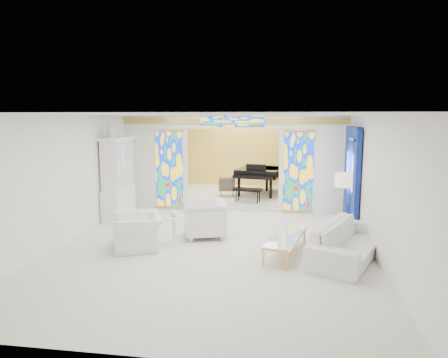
% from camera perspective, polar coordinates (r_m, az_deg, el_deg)
% --- Properties ---
extents(floor, '(12.00, 12.00, 0.00)m').
position_cam_1_polar(floor, '(10.87, -0.06, -6.90)').
color(floor, silver).
rests_on(floor, ground).
extents(ceiling, '(7.00, 12.00, 0.02)m').
position_cam_1_polar(ceiling, '(10.46, -0.07, 9.12)').
color(ceiling, silver).
rests_on(ceiling, wall_back).
extents(wall_back, '(7.00, 0.02, 3.00)m').
position_cam_1_polar(wall_back, '(16.49, 2.99, 3.78)').
color(wall_back, white).
rests_on(wall_back, floor).
extents(wall_front, '(7.00, 0.02, 3.00)m').
position_cam_1_polar(wall_front, '(4.83, -10.63, -8.73)').
color(wall_front, white).
rests_on(wall_front, floor).
extents(wall_left, '(0.02, 12.00, 3.00)m').
position_cam_1_polar(wall_left, '(11.60, -17.44, 1.26)').
color(wall_left, white).
rests_on(wall_left, floor).
extents(wall_right, '(0.02, 12.00, 3.00)m').
position_cam_1_polar(wall_right, '(10.64, 18.93, 0.53)').
color(wall_right, white).
rests_on(wall_right, floor).
extents(partition_wall, '(7.00, 0.22, 3.00)m').
position_cam_1_polar(partition_wall, '(12.51, 1.27, 2.89)').
color(partition_wall, white).
rests_on(partition_wall, floor).
extents(stained_glass_left, '(0.90, 0.04, 2.40)m').
position_cam_1_polar(stained_glass_left, '(12.85, -7.81, 1.39)').
color(stained_glass_left, gold).
rests_on(stained_glass_left, partition_wall).
extents(stained_glass_right, '(0.90, 0.04, 2.40)m').
position_cam_1_polar(stained_glass_right, '(12.36, 10.59, 1.03)').
color(stained_glass_right, gold).
rests_on(stained_glass_right, partition_wall).
extents(stained_glass_transom, '(2.00, 0.04, 0.34)m').
position_cam_1_polar(stained_glass_transom, '(12.34, 1.23, 8.24)').
color(stained_glass_transom, gold).
rests_on(stained_glass_transom, partition_wall).
extents(alcove_platform, '(6.80, 3.80, 0.18)m').
position_cam_1_polar(alcove_platform, '(14.81, 2.26, -2.30)').
color(alcove_platform, silver).
rests_on(alcove_platform, floor).
extents(gold_curtain_back, '(6.70, 0.10, 2.90)m').
position_cam_1_polar(gold_curtain_back, '(16.37, 2.95, 3.75)').
color(gold_curtain_back, gold).
rests_on(gold_curtain_back, wall_back).
extents(chandelier, '(0.48, 0.48, 0.30)m').
position_cam_1_polar(chandelier, '(14.42, 3.07, 7.24)').
color(chandelier, gold).
rests_on(chandelier, ceiling).
extents(blue_drapes, '(0.14, 1.85, 2.65)m').
position_cam_1_polar(blue_drapes, '(11.29, 17.81, 1.44)').
color(blue_drapes, navy).
rests_on(blue_drapes, wall_right).
extents(china_cabinet, '(0.56, 1.46, 2.72)m').
position_cam_1_polar(china_cabinet, '(12.06, -14.93, 0.06)').
color(china_cabinet, white).
rests_on(china_cabinet, floor).
extents(armchair_left, '(1.41, 1.49, 0.77)m').
position_cam_1_polar(armchair_left, '(9.34, -12.26, -7.30)').
color(armchair_left, silver).
rests_on(armchair_left, floor).
extents(armchair_right, '(1.25, 1.23, 0.92)m').
position_cam_1_polar(armchair_right, '(9.93, -2.82, -5.68)').
color(armchair_right, white).
rests_on(armchair_right, floor).
extents(sofa, '(1.98, 2.77, 0.75)m').
position_cam_1_polar(sofa, '(8.84, 17.40, -8.47)').
color(sofa, white).
rests_on(sofa, floor).
extents(side_table, '(0.57, 0.57, 0.65)m').
position_cam_1_polar(side_table, '(9.48, -7.15, -6.65)').
color(side_table, white).
rests_on(side_table, floor).
extents(vase, '(0.23, 0.23, 0.21)m').
position_cam_1_polar(vase, '(9.40, -7.19, -4.70)').
color(vase, white).
rests_on(vase, side_table).
extents(coffee_table, '(1.01, 1.97, 0.42)m').
position_cam_1_polar(coffee_table, '(8.77, 8.83, -8.24)').
color(coffee_table, silver).
rests_on(coffee_table, floor).
extents(floor_lamp, '(0.44, 0.44, 1.65)m').
position_cam_1_polar(floor_lamp, '(9.78, 16.68, -0.60)').
color(floor_lamp, gold).
rests_on(floor_lamp, floor).
extents(grand_piano, '(2.16, 2.97, 1.15)m').
position_cam_1_polar(grand_piano, '(14.58, 5.81, 0.93)').
color(grand_piano, black).
rests_on(grand_piano, alcove_platform).
extents(tv_console, '(0.62, 0.46, 0.66)m').
position_cam_1_polar(tv_console, '(14.06, 0.42, -0.75)').
color(tv_console, brown).
rests_on(tv_console, alcove_platform).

